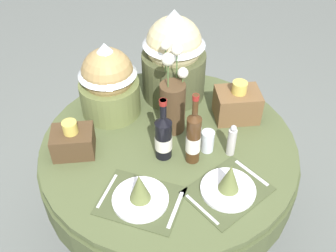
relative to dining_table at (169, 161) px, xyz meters
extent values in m
plane|color=slate|center=(0.00, 0.00, -0.62)|extent=(8.00, 8.00, 0.00)
cylinder|color=#4C5633|center=(0.00, 0.00, 0.11)|extent=(1.26, 1.26, 0.04)
cylinder|color=#464F2E|center=(0.00, 0.00, 0.01)|extent=(1.28, 1.28, 0.17)
cylinder|color=black|center=(0.00, 0.00, -0.25)|extent=(0.12, 0.12, 0.68)
cylinder|color=black|center=(0.00, 0.00, -0.60)|extent=(0.60, 0.60, 0.03)
cube|color=#41492B|center=(-0.16, -0.34, 0.13)|extent=(0.42, 0.38, 0.00)
cylinder|color=white|center=(-0.16, -0.34, 0.14)|extent=(0.24, 0.24, 0.02)
cone|color=#606B38|center=(-0.16, -0.34, 0.22)|extent=(0.09, 0.09, 0.14)
cube|color=silver|center=(-0.30, -0.28, 0.14)|extent=(0.09, 0.18, 0.00)
cube|color=silver|center=(-0.02, -0.41, 0.14)|extent=(0.09, 0.18, 0.00)
cube|color=#41492B|center=(0.22, -0.33, 0.13)|extent=(0.43, 0.41, 0.00)
cylinder|color=white|center=(0.22, -0.33, 0.14)|extent=(0.24, 0.24, 0.02)
cone|color=#606B38|center=(0.22, -0.33, 0.22)|extent=(0.09, 0.09, 0.14)
cube|color=silver|center=(0.09, -0.42, 0.14)|extent=(0.12, 0.16, 0.00)
cube|color=silver|center=(0.35, -0.24, 0.14)|extent=(0.12, 0.17, 0.00)
cylinder|color=#47331E|center=(0.03, 0.10, 0.27)|extent=(0.13, 0.13, 0.27)
sphere|color=silver|center=(0.08, 0.13, 0.45)|extent=(0.05, 0.05, 0.05)
cylinder|color=#4C7038|center=(0.08, 0.13, 0.42)|extent=(0.01, 0.01, 0.03)
sphere|color=silver|center=(0.01, 0.22, 0.55)|extent=(0.05, 0.05, 0.05)
cylinder|color=#4C7038|center=(0.01, 0.22, 0.47)|extent=(0.01, 0.01, 0.13)
sphere|color=silver|center=(0.06, 0.16, 0.55)|extent=(0.05, 0.05, 0.05)
cylinder|color=#4C7038|center=(0.06, 0.16, 0.47)|extent=(0.01, 0.01, 0.14)
sphere|color=silver|center=(0.01, 0.09, 0.55)|extent=(0.06, 0.06, 0.06)
cylinder|color=#4C7038|center=(0.01, 0.09, 0.47)|extent=(0.01, 0.01, 0.13)
cylinder|color=black|center=(-0.03, -0.08, 0.23)|extent=(0.08, 0.08, 0.20)
cylinder|color=silver|center=(-0.03, -0.08, 0.22)|extent=(0.08, 0.08, 0.07)
cone|color=black|center=(-0.03, -0.08, 0.35)|extent=(0.08, 0.08, 0.04)
cylinder|color=black|center=(-0.03, -0.08, 0.42)|extent=(0.03, 0.03, 0.09)
cylinder|color=maroon|center=(-0.03, -0.08, 0.45)|extent=(0.03, 0.03, 0.02)
cylinder|color=#422814|center=(0.10, -0.12, 0.26)|extent=(0.07, 0.07, 0.25)
cylinder|color=silver|center=(0.10, -0.12, 0.24)|extent=(0.07, 0.07, 0.08)
cone|color=#422814|center=(0.10, -0.12, 0.40)|extent=(0.07, 0.07, 0.03)
cylinder|color=#422814|center=(0.10, -0.12, 0.46)|extent=(0.03, 0.03, 0.10)
cylinder|color=maroon|center=(0.10, -0.12, 0.50)|extent=(0.03, 0.03, 0.02)
cylinder|color=silver|center=(0.18, -0.07, 0.19)|extent=(0.06, 0.06, 0.11)
cylinder|color=#B7B2AD|center=(0.28, -0.10, 0.21)|extent=(0.04, 0.04, 0.15)
sphere|color=#B7B7BC|center=(0.28, -0.10, 0.29)|extent=(0.03, 0.03, 0.03)
cylinder|color=olive|center=(-0.28, 0.28, 0.22)|extent=(0.31, 0.31, 0.18)
sphere|color=#9E7F4C|center=(-0.28, 0.28, 0.37)|extent=(0.26, 0.26, 0.26)
cone|color=silver|center=(-0.28, 0.28, 0.46)|extent=(0.30, 0.30, 0.17)
cylinder|color=#474C2D|center=(0.07, 0.40, 0.26)|extent=(0.34, 0.34, 0.26)
sphere|color=#C6B784|center=(0.07, 0.40, 0.45)|extent=(0.29, 0.29, 0.29)
cone|color=silver|center=(0.07, 0.40, 0.54)|extent=(0.33, 0.33, 0.19)
cube|color=#47331E|center=(-0.45, -0.01, 0.19)|extent=(0.19, 0.15, 0.12)
cylinder|color=gold|center=(-0.45, -0.01, 0.29)|extent=(0.07, 0.07, 0.06)
cube|color=brown|center=(0.37, 0.16, 0.21)|extent=(0.22, 0.17, 0.16)
cylinder|color=gold|center=(0.37, 0.16, 0.32)|extent=(0.08, 0.08, 0.06)
camera|label=1|loc=(-0.15, -1.36, 1.46)|focal=41.53mm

